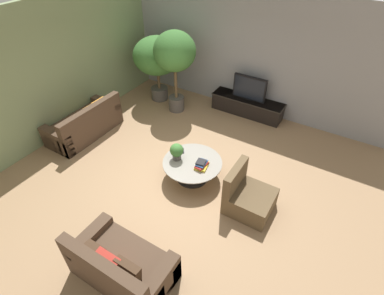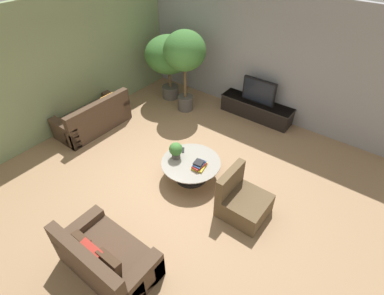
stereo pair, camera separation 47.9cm
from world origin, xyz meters
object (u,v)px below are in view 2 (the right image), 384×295
(coffee_table, at_px, (191,166))
(media_console, at_px, (256,109))
(couch_by_wall, at_px, (94,118))
(potted_palm_corner, at_px, (185,54))
(armchair_wicker, at_px, (242,201))
(potted_plant_tabletop, at_px, (176,150))
(potted_palm_tall, at_px, (169,56))
(couch_near_entry, at_px, (106,258))
(television, at_px, (259,91))

(coffee_table, bearing_deg, media_console, 90.51)
(couch_by_wall, xyz_separation_m, potted_palm_corner, (1.23, 2.08, 1.25))
(media_console, xyz_separation_m, potted_palm_corner, (-1.71, -0.81, 1.31))
(armchair_wicker, bearing_deg, potted_plant_tabletop, 87.05)
(media_console, bearing_deg, coffee_table, -89.49)
(coffee_table, height_order, potted_palm_tall, potted_palm_tall)
(coffee_table, height_order, couch_by_wall, couch_by_wall)
(couch_near_entry, xyz_separation_m, potted_palm_tall, (-2.70, 4.63, 0.94))
(couch_by_wall, height_order, armchair_wicker, armchair_wicker)
(couch_near_entry, relative_size, potted_palm_corner, 0.70)
(media_console, distance_m, couch_by_wall, 4.12)
(couch_near_entry, distance_m, potted_palm_tall, 5.44)
(potted_palm_tall, bearing_deg, couch_by_wall, -101.61)
(media_console, relative_size, potted_plant_tabletop, 5.38)
(coffee_table, distance_m, potted_plant_tabletop, 0.45)
(couch_by_wall, xyz_separation_m, couch_near_entry, (3.18, -2.30, -0.00))
(couch_by_wall, bearing_deg, couch_near_entry, 54.16)
(potted_plant_tabletop, bearing_deg, media_console, 84.24)
(couch_by_wall, bearing_deg, potted_plant_tabletop, 89.62)
(media_console, bearing_deg, television, -90.00)
(potted_plant_tabletop, bearing_deg, potted_palm_tall, 132.66)
(couch_near_entry, xyz_separation_m, potted_palm_corner, (-1.95, 4.37, 1.25))
(coffee_table, distance_m, potted_palm_corner, 2.94)
(potted_plant_tabletop, bearing_deg, potted_palm_corner, 124.06)
(coffee_table, bearing_deg, armchair_wicker, -6.96)
(coffee_table, relative_size, couch_by_wall, 0.67)
(television, xyz_separation_m, coffee_table, (0.02, -2.83, -0.46))
(couch_by_wall, bearing_deg, potted_palm_corner, 149.32)
(armchair_wicker, bearing_deg, coffee_table, 83.04)
(couch_by_wall, relative_size, potted_plant_tabletop, 5.02)
(armchair_wicker, height_order, potted_plant_tabletop, armchair_wicker)
(coffee_table, xyz_separation_m, couch_near_entry, (0.21, -2.35, -0.01))
(couch_near_entry, height_order, potted_palm_corner, potted_palm_corner)
(television, xyz_separation_m, couch_near_entry, (0.24, -5.18, -0.46))
(coffee_table, relative_size, armchair_wicker, 1.37)
(potted_palm_tall, height_order, potted_plant_tabletop, potted_palm_tall)
(couch_near_entry, height_order, potted_palm_tall, potted_palm_tall)
(media_console, xyz_separation_m, couch_by_wall, (-2.94, -2.89, 0.06))
(television, xyz_separation_m, potted_plant_tabletop, (-0.29, -2.90, -0.14))
(armchair_wicker, xyz_separation_m, potted_palm_corner, (-2.99, 2.17, 1.27))
(media_console, height_order, television, television)
(couch_by_wall, height_order, potted_palm_corner, potted_palm_corner)
(coffee_table, bearing_deg, couch_by_wall, -178.94)
(potted_palm_corner, bearing_deg, potted_plant_tabletop, -55.94)
(couch_near_entry, distance_m, potted_plant_tabletop, 2.36)
(potted_palm_tall, distance_m, potted_plant_tabletop, 3.26)
(coffee_table, height_order, potted_plant_tabletop, potted_plant_tabletop)
(couch_near_entry, xyz_separation_m, armchair_wicker, (1.04, 2.20, -0.02))
(coffee_table, relative_size, potted_palm_corner, 0.56)
(armchair_wicker, height_order, potted_palm_corner, potted_palm_corner)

